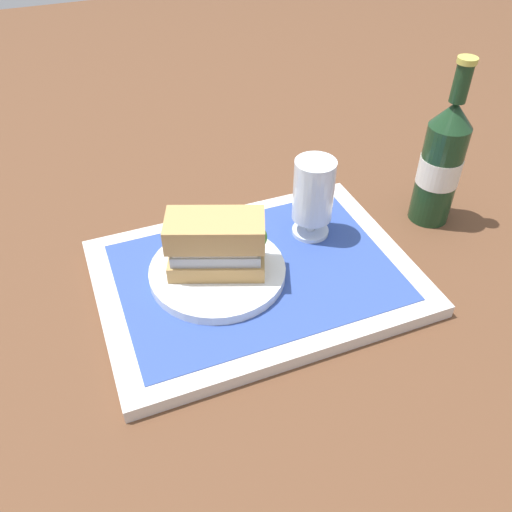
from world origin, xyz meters
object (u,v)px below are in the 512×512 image
Objects in this scene: beer_bottle at (441,162)px; plate at (218,271)px; sandwich at (218,244)px; beer_glass at (313,196)px.

plate is at bearing -175.52° from beer_bottle.
sandwich is 1.15× the size of beer_glass.
sandwich is at bearing -165.57° from beer_glass.
beer_bottle is at bearing -2.84° from beer_glass.
plate is at bearing -166.25° from beer_glass.
plate is 1.52× the size of beer_glass.
plate is 0.38m from beer_bottle.
beer_bottle is at bearing 4.48° from plate.
beer_glass is (0.16, 0.04, 0.06)m from plate.
sandwich is 0.17m from beer_glass.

